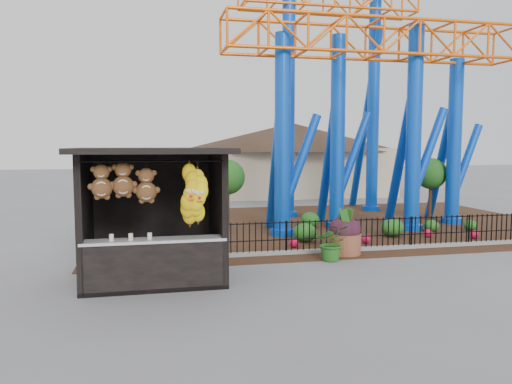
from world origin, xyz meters
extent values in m
plane|color=slate|center=(0.00, 0.00, 0.00)|extent=(120.00, 120.00, 0.00)
cube|color=#331E11|center=(4.00, 8.00, 0.01)|extent=(18.00, 12.00, 0.02)
cube|color=gray|center=(4.00, 3.00, 0.06)|extent=(18.00, 0.18, 0.12)
cube|color=black|center=(-3.00, 1.20, 0.05)|extent=(3.20, 2.60, 0.10)
cube|color=black|center=(-3.00, 2.44, 1.50)|extent=(3.20, 0.12, 3.00)
cube|color=black|center=(-4.54, 1.20, 1.50)|extent=(0.12, 2.60, 3.00)
cube|color=black|center=(-1.46, 1.20, 1.50)|extent=(0.12, 2.60, 3.00)
cube|color=black|center=(-3.00, 0.95, 3.06)|extent=(3.50, 3.40, 0.12)
cube|color=black|center=(-4.53, -0.03, 1.50)|extent=(0.14, 0.14, 3.00)
cube|color=black|center=(-1.47, -0.03, 1.50)|extent=(0.14, 0.14, 3.00)
cube|color=black|center=(-3.00, 0.15, 0.55)|extent=(3.00, 0.50, 1.10)
cube|color=silver|center=(-3.00, 0.15, 1.12)|extent=(3.10, 0.55, 0.06)
cylinder|color=black|center=(-3.00, -0.25, 2.85)|extent=(2.90, 0.04, 0.04)
cylinder|color=blue|center=(1.50, 6.00, 3.50)|extent=(0.56, 0.56, 7.00)
cylinder|color=blue|center=(1.50, 6.00, 0.12)|extent=(0.84, 0.84, 0.24)
cylinder|color=blue|center=(4.00, 7.20, 3.65)|extent=(0.56, 0.56, 7.30)
cylinder|color=blue|center=(4.00, 7.20, 0.12)|extent=(0.84, 0.84, 0.24)
cylinder|color=blue|center=(6.50, 6.00, 3.75)|extent=(0.56, 0.56, 7.50)
cylinder|color=blue|center=(6.50, 6.00, 0.12)|extent=(0.84, 0.84, 0.24)
cylinder|color=blue|center=(9.00, 7.20, 3.30)|extent=(0.56, 0.56, 6.60)
cylinder|color=blue|center=(9.00, 7.20, 0.12)|extent=(0.84, 0.84, 0.24)
cylinder|color=blue|center=(3.00, 10.50, 4.75)|extent=(0.56, 0.56, 9.50)
cylinder|color=blue|center=(3.00, 10.50, 0.12)|extent=(0.84, 0.84, 0.24)
cylinder|color=blue|center=(7.50, 11.50, 5.25)|extent=(0.56, 0.56, 10.50)
cylinder|color=blue|center=(7.50, 11.50, 0.12)|extent=(0.84, 0.84, 0.24)
cylinder|color=blue|center=(1.50, 6.90, 2.62)|extent=(0.36, 2.21, 5.85)
cylinder|color=blue|center=(2.20, 6.30, 2.45)|extent=(1.62, 0.32, 3.73)
cylinder|color=blue|center=(4.00, 8.10, 2.74)|extent=(0.36, 2.29, 6.10)
cylinder|color=blue|center=(4.70, 7.50, 2.55)|extent=(1.67, 0.32, 3.88)
cylinder|color=blue|center=(6.50, 6.90, 2.81)|extent=(0.36, 2.34, 6.26)
cylinder|color=blue|center=(7.20, 6.30, 2.62)|extent=(1.71, 0.32, 3.99)
cylinder|color=blue|center=(9.00, 8.10, 2.47)|extent=(0.36, 2.10, 5.53)
cylinder|color=blue|center=(9.70, 7.50, 2.31)|extent=(1.54, 0.32, 3.52)
cylinder|color=brown|center=(2.48, 2.70, 0.31)|extent=(1.01, 1.01, 0.62)
ellipsoid|color=black|center=(2.48, 2.70, 0.94)|extent=(0.70, 0.70, 0.64)
imported|color=#1C5F1C|center=(1.82, 2.00, 0.52)|extent=(1.09, 1.00, 1.03)
ellipsoid|color=#1F5519|center=(1.91, 4.68, 0.32)|extent=(0.77, 0.77, 0.62)
ellipsoid|color=#1F5519|center=(5.17, 4.93, 0.33)|extent=(0.79, 0.79, 0.63)
ellipsoid|color=#1F5519|center=(7.05, 5.53, 0.24)|extent=(0.55, 0.55, 0.44)
ellipsoid|color=#1F5519|center=(3.01, 7.44, 0.31)|extent=(0.73, 0.73, 0.59)
ellipsoid|color=#1F5519|center=(8.64, 5.48, 0.21)|extent=(0.49, 0.49, 0.39)
sphere|color=red|center=(1.29, 3.85, 0.16)|extent=(0.28, 0.28, 0.28)
sphere|color=red|center=(3.73, 3.95, 0.16)|extent=(0.28, 0.28, 0.28)
sphere|color=red|center=(6.32, 4.53, 0.16)|extent=(0.28, 0.28, 0.28)
sphere|color=red|center=(7.69, 3.93, 0.16)|extent=(0.28, 0.28, 0.28)
cube|color=#BFAD8C|center=(6.00, 20.00, 1.50)|extent=(12.00, 6.00, 3.00)
cone|color=#332319|center=(6.00, 20.00, 3.90)|extent=(15.00, 15.00, 1.80)
camera|label=1|loc=(-3.14, -10.77, 3.18)|focal=35.00mm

